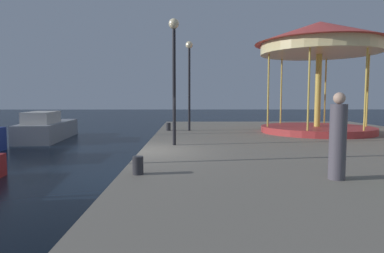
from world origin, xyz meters
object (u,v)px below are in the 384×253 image
object	(u,v)px
lamp_post_mid_promenade	(189,70)
person_far_corner	(338,139)
motorboat_grey	(47,129)
carousel	(319,50)
bollard_south	(138,165)
bollard_north	(168,127)
lamp_post_near_edge	(174,60)

from	to	relation	value
lamp_post_mid_promenade	person_far_corner	size ratio (longest dim) A/B	2.51
motorboat_grey	carousel	bearing A→B (deg)	-14.50
carousel	person_far_corner	world-z (taller)	carousel
lamp_post_mid_promenade	bollard_south	world-z (taller)	lamp_post_mid_promenade
lamp_post_mid_promenade	bollard_north	distance (m)	3.06
motorboat_grey	carousel	xyz separation A→B (m)	(14.60, -3.78, 4.07)
bollard_north	bollard_south	bearing A→B (deg)	-90.52
lamp_post_near_edge	bollard_north	bearing A→B (deg)	95.73
carousel	bollard_north	world-z (taller)	carousel
motorboat_grey	lamp_post_near_edge	distance (m)	11.63
motorboat_grey	bollard_north	distance (m)	7.83
motorboat_grey	person_far_corner	distance (m)	17.37
bollard_north	motorboat_grey	bearing A→B (deg)	159.78
lamp_post_mid_promenade	bollard_south	distance (m)	10.26
lamp_post_near_edge	person_far_corner	distance (m)	6.58
motorboat_grey	lamp_post_mid_promenade	xyz separation A→B (m)	(8.42, -2.76, 3.20)
carousel	bollard_north	bearing A→B (deg)	171.59
lamp_post_near_edge	person_far_corner	xyz separation A→B (m)	(3.58, -5.07, -2.17)
lamp_post_near_edge	carousel	bearing A→B (deg)	31.82
bollard_north	person_far_corner	bearing A→B (deg)	-68.30
motorboat_grey	bollard_south	bearing A→B (deg)	-59.96
bollard_north	bollard_south	distance (m)	9.84
motorboat_grey	bollard_north	bearing A→B (deg)	-20.22
motorboat_grey	person_far_corner	bearing A→B (deg)	-48.69
lamp_post_mid_promenade	bollard_south	bearing A→B (deg)	-96.80
person_far_corner	lamp_post_mid_promenade	bearing A→B (deg)	106.44
lamp_post_near_edge	bollard_south	distance (m)	5.42
carousel	bollard_south	size ratio (longest dim) A/B	15.24
motorboat_grey	lamp_post_near_edge	size ratio (longest dim) A/B	1.36
bollard_north	bollard_south	size ratio (longest dim) A/B	1.00
bollard_north	person_far_corner	xyz separation A→B (m)	(4.11, -10.32, 0.64)
lamp_post_mid_promenade	bollard_north	size ratio (longest dim) A/B	11.28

